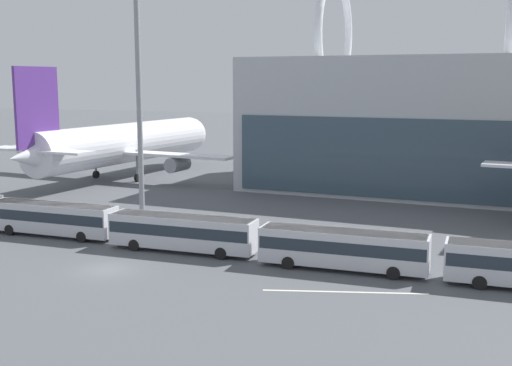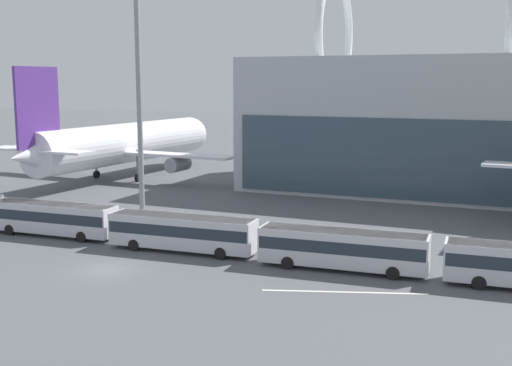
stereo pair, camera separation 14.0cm
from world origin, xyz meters
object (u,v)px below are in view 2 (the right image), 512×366
(shuttle_bus_3, at_px, (342,247))
(floodlight_mast, at_px, (137,33))
(airliner_at_gate_near, at_px, (121,143))
(shuttle_bus_2, at_px, (182,231))
(shuttle_bus_1, at_px, (52,217))

(shuttle_bus_3, bearing_deg, floodlight_mast, 150.71)
(airliner_at_gate_near, xyz_separation_m, shuttle_bus_2, (28.36, -31.97, -3.40))
(shuttle_bus_1, bearing_deg, airliner_at_gate_near, 111.57)
(shuttle_bus_2, relative_size, shuttle_bus_3, 1.00)
(airliner_at_gate_near, bearing_deg, shuttle_bus_1, -152.21)
(shuttle_bus_3, bearing_deg, airliner_at_gate_near, 139.27)
(shuttle_bus_2, bearing_deg, shuttle_bus_3, -3.24)
(shuttle_bus_2, distance_m, floodlight_mast, 24.71)
(airliner_at_gate_near, distance_m, shuttle_bus_2, 42.87)
(shuttle_bus_1, xyz_separation_m, shuttle_bus_3, (27.73, -0.05, 0.00))
(shuttle_bus_1, distance_m, shuttle_bus_3, 27.73)
(shuttle_bus_1, bearing_deg, floodlight_mast, 79.40)
(shuttle_bus_2, relative_size, floodlight_mast, 0.44)
(airliner_at_gate_near, distance_m, shuttle_bus_1, 35.13)
(shuttle_bus_1, height_order, shuttle_bus_3, same)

